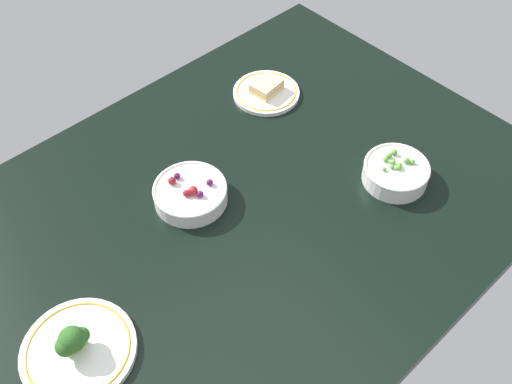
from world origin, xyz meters
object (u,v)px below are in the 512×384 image
at_px(plate_sandwich, 266,91).
at_px(bowl_berries, 190,193).
at_px(plate_broccoli, 77,348).
at_px(bowl_peas, 396,172).

height_order(plate_sandwich, bowl_berries, bowl_berries).
height_order(plate_broccoli, bowl_berries, plate_broccoli).
bearing_deg(bowl_berries, plate_broccoli, -159.11).
bearing_deg(plate_broccoli, bowl_berries, 20.89).
relative_size(bowl_berries, bowl_peas, 1.10).
bearing_deg(plate_sandwich, bowl_peas, -88.59).
height_order(bowl_berries, bowl_peas, same).
relative_size(plate_sandwich, plate_broccoli, 0.82).
distance_m(plate_sandwich, plate_broccoli, 0.85).
xyz_separation_m(plate_broccoli, bowl_berries, (0.40, 0.15, 0.00)).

